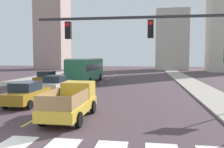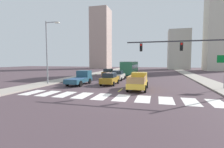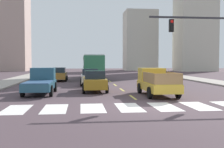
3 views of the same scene
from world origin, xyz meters
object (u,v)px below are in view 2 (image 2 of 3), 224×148
Objects in this scene: traffic_signal_gantry at (194,53)px; pickup_stakebed at (138,81)px; sedan_far at (110,79)px; pickup_dark at (81,78)px; city_bus at (130,67)px; sedan_near_left at (108,73)px; streetlight_left at (48,50)px; sedan_mid at (118,75)px.

pickup_stakebed is at bearing 161.00° from traffic_signal_gantry.
sedan_far is 11.67m from traffic_signal_gantry.
city_bus is (4.67, 16.18, 1.03)m from pickup_dark.
pickup_stakebed is 18.61m from city_bus.
traffic_signal_gantry reaches higher than pickup_dark.
sedan_near_left is at bearing -145.58° from city_bus.
streetlight_left reaches higher than sedan_far.
sedan_mid is at bearing 44.87° from streetlight_left.
sedan_far is (4.18, 0.85, -0.06)m from pickup_dark.
city_bus is at bearing 62.94° from streetlight_left.
streetlight_left is (-9.01, -17.64, 3.02)m from city_bus.
pickup_dark is 15.17m from traffic_signal_gantry.
pickup_dark is 0.58× the size of streetlight_left.
sedan_mid is 6.00m from sedan_far.
sedan_far and sedan_near_left have the same top height.
city_bus reaches higher than pickup_dark.
pickup_stakebed is at bearing -35.33° from sedan_far.
pickup_dark is 1.18× the size of sedan_mid.
pickup_stakebed is 1.00× the size of pickup_dark.
city_bus reaches higher than sedan_mid.
city_bus is at bearing 85.64° from sedan_far.
streetlight_left reaches higher than sedan_near_left.
sedan_far is at bearing -85.56° from sedan_mid.
sedan_near_left is at bearing 104.86° from sedan_far.
pickup_stakebed is at bearing -78.05° from city_bus.
city_bus is at bearing 88.65° from sedan_mid.
streetlight_left is at bearing -117.23° from city_bus.
city_bus is 15.38m from sedan_far.
sedan_far is at bearing 9.53° from pickup_dark.
city_bus is 20.04m from streetlight_left.
sedan_far is at bearing 144.72° from pickup_stakebed.
sedan_near_left is (-8.25, 15.16, -0.08)m from pickup_stakebed.
sedan_mid is at bearing 133.57° from traffic_signal_gantry.
pickup_dark is at bearing -171.09° from sedan_far.
sedan_near_left is (0.32, 13.18, -0.06)m from pickup_dark.
sedan_near_left is at bearing 72.35° from streetlight_left.
pickup_dark is at bearing 18.61° from streetlight_left.
sedan_near_left is (-3.86, 12.33, 0.00)m from sedan_far.
sedan_far is 9.74m from streetlight_left.
traffic_signal_gantry is (9.60, -20.12, 2.29)m from city_bus.
sedan_near_left is 0.43× the size of traffic_signal_gantry.
city_bus is 22.41m from traffic_signal_gantry.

